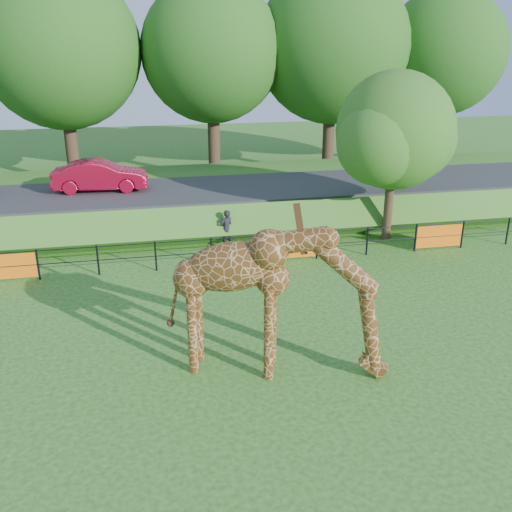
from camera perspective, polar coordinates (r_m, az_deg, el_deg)
The scene contains 9 objects.
ground at distance 13.93m, azimuth -0.10°, elevation -13.19°, with size 90.00×90.00×0.00m, color #1F5715.
giraffe at distance 13.70m, azimuth 2.16°, elevation -4.49°, with size 5.42×1.00×3.87m, color #553011, non-canonical shape.
perimeter_fence at distance 20.75m, azimuth -4.48°, elevation 0.37°, with size 28.07×0.10×1.10m, color black, non-canonical shape.
embankment at distance 27.84m, azimuth -6.47°, elevation 5.89°, with size 40.00×9.00×1.30m, color #1F5715.
road at distance 26.21m, azimuth -6.22°, elevation 6.56°, with size 40.00×5.00×0.12m, color #2E2E30.
car_red at distance 26.54m, azimuth -15.32°, elevation 7.75°, with size 1.44×4.12×1.36m, color red.
visitor at distance 22.60m, azimuth -2.97°, elevation 2.74°, with size 0.56×0.37×1.53m, color black.
tree_east at distance 23.42m, azimuth 13.87°, elevation 11.66°, with size 5.40×4.71×6.76m.
bg_tree_line at distance 33.57m, azimuth -4.66°, elevation 19.81°, with size 37.30×8.80×11.82m.
Camera 1 is at (-2.28, -11.30, 7.82)m, focal length 40.00 mm.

